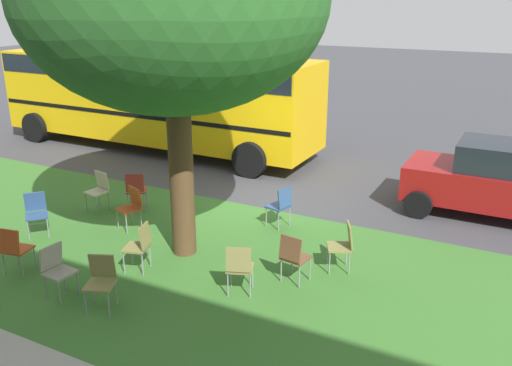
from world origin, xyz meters
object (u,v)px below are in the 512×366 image
Objects in this scene: chair_1 at (240,266)px; school_bus at (155,92)px; chair_7 at (281,204)px; chair_11 at (294,255)px; chair_4 at (57,267)px; chair_6 at (36,211)px; parked_car at (497,180)px; chair_5 at (131,205)px; chair_9 at (140,244)px; chair_10 at (14,247)px; chair_0 at (343,243)px; chair_8 at (99,188)px; chair_2 at (136,188)px; chair_3 at (101,278)px.

school_bus is (6.70, -6.65, 1.24)m from chair_1.
chair_11 is (-1.18, 2.02, 0.00)m from chair_7.
chair_4 is 1.00× the size of chair_6.
parked_car is 0.36× the size of school_bus.
chair_9 is at bearing 134.03° from chair_5.
chair_11 is at bearing -156.15° from chair_10.
chair_6 is (5.95, 1.41, 0.00)m from chair_0.
chair_1 is at bearing -162.44° from chair_10.
chair_0 is 2.13m from chair_7.
chair_7 is 1.00× the size of chair_8.
chair_0 is 1.00× the size of chair_6.
chair_2 is 0.84m from chair_8.
chair_0 is at bearing 178.00° from chair_8.
chair_8 and chair_9 have the same top height.
chair_6 is at bearing 13.34° from chair_0.
chair_10 is (-0.08, 3.32, 0.00)m from chair_2.
parked_car reaches higher than chair_2.
chair_4 is 1.00× the size of chair_11.
parked_car is at bearing -146.56° from chair_6.
chair_10 is at bearing 78.89° from chair_5.
chair_8 is at bearing 113.30° from school_bus.
chair_6 is at bearing -25.91° from chair_3.
chair_5 is 1.00× the size of chair_7.
parked_car is (-5.85, -6.86, 0.32)m from chair_4.
chair_2 is at bearing -69.83° from chair_4.
chair_5 and chair_11 have the same top height.
parked_car is at bearing -154.92° from chair_2.
chair_1 is 3.94m from chair_10.
chair_7 is (0.57, -2.77, 0.00)m from chair_1.
chair_4 is 9.02m from parked_car.
chair_3 is at bearing 74.89° from chair_7.
chair_3 is 3.08m from chair_5.
chair_3 is (-2.17, 3.47, 0.00)m from chair_2.
chair_5 is at bearing -142.51° from chair_6.
chair_9 is (1.93, 0.10, 0.00)m from chair_1.
chair_1 and chair_6 have the same top height.
chair_1 is 4.75m from chair_6.
chair_8 is 5.31m from chair_11.
chair_1 is 9.52m from school_bus.
chair_6 and chair_9 have the same top height.
parked_car is (-3.87, -2.71, 0.32)m from chair_7.
chair_1 and chair_7 have the same top height.
chair_6 is (4.75, -0.16, 0.00)m from chair_1.
chair_5 is at bearing 28.61° from chair_7.
parked_car reaches higher than chair_10.
chair_0 is 1.00× the size of chair_10.
chair_9 is (-2.67, 1.87, 0.00)m from chair_8.
chair_11 is (-0.61, -0.74, 0.00)m from chair_1.
chair_5 and chair_10 have the same top height.
chair_1 and chair_3 have the same top height.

